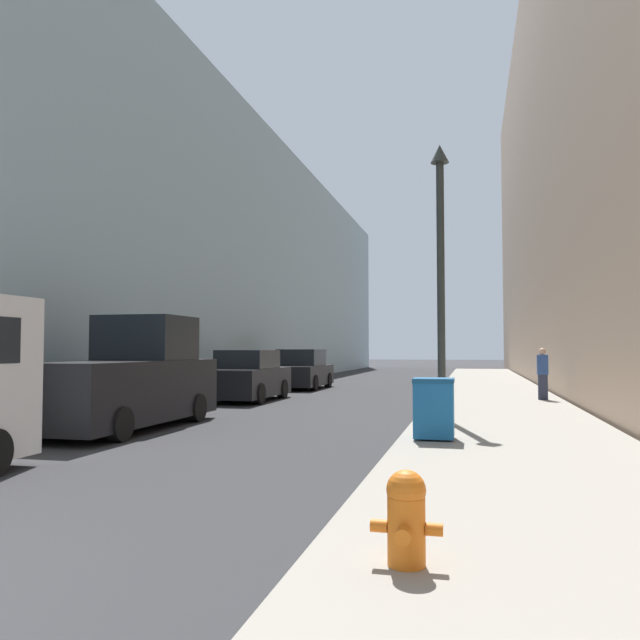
% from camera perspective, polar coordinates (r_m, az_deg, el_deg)
% --- Properties ---
extents(sidewalk_right, '(3.93, 60.00, 0.15)m').
position_cam_1_polar(sidewalk_right, '(20.43, 15.80, -7.08)').
color(sidewalk_right, gray).
rests_on(sidewalk_right, ground).
extents(building_left_glass, '(12.00, 60.00, 12.54)m').
position_cam_1_polar(building_left_glass, '(32.63, -14.84, 5.49)').
color(building_left_glass, '#99B7C6').
rests_on(building_left_glass, ground).
extents(fire_hydrant, '(0.51, 0.40, 0.67)m').
position_cam_1_polar(fire_hydrant, '(4.65, 7.89, -17.29)').
color(fire_hydrant, orange).
rests_on(fire_hydrant, sidewalk_right).
extents(trash_bin, '(0.68, 0.66, 1.03)m').
position_cam_1_polar(trash_bin, '(10.85, 10.37, -7.89)').
color(trash_bin, '#19609E').
rests_on(trash_bin, sidewalk_right).
extents(lamppost, '(0.41, 0.41, 6.11)m').
position_cam_1_polar(lamppost, '(14.17, 10.98, 4.84)').
color(lamppost, '#2D332D').
rests_on(lamppost, sidewalk_right).
extents(pickup_truck, '(2.06, 5.23, 2.42)m').
position_cam_1_polar(pickup_truck, '(13.92, -17.15, -5.36)').
color(pickup_truck, black).
rests_on(pickup_truck, ground).
extents(parked_sedan_near, '(1.85, 4.05, 1.65)m').
position_cam_1_polar(parked_sedan_near, '(20.57, -6.62, -5.23)').
color(parked_sedan_near, black).
rests_on(parked_sedan_near, ground).
extents(parked_sedan_far, '(1.96, 4.19, 1.67)m').
position_cam_1_polar(parked_sedan_far, '(26.63, -1.69, -4.66)').
color(parked_sedan_far, black).
rests_on(parked_sedan_far, ground).
extents(pedestrian_on_sidewalk, '(0.32, 0.21, 1.56)m').
position_cam_1_polar(pedestrian_on_sidewalk, '(20.09, 19.69, -4.64)').
color(pedestrian_on_sidewalk, '#2D3347').
rests_on(pedestrian_on_sidewalk, sidewalk_right).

